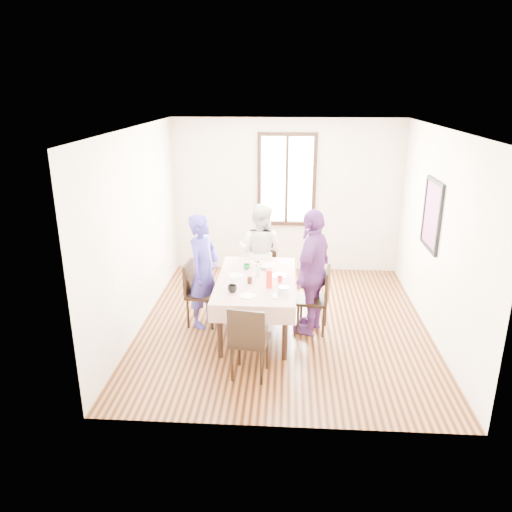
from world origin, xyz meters
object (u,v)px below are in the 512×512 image
Objects in this scene: person_far at (261,252)px; person_right at (312,272)px; chair_right at (313,300)px; person_left at (203,271)px; chair_near at (250,340)px; dining_table at (256,305)px; chair_far at (261,270)px; chair_left at (202,294)px.

person_right is (0.74, -1.05, 0.10)m from person_far.
person_left reaches higher than chair_right.
person_far reaches higher than chair_near.
chair_far is at bearing 90.00° from dining_table.
chair_right is 1.55m from person_left.
chair_far is at bearing 44.40° from chair_right.
dining_table is 0.87m from person_left.
chair_far is at bearing 98.38° from chair_near.
person_far is (0.00, 1.10, 0.39)m from dining_table.
person_right is at bearing 91.27° from chair_left.
chair_far is (0.76, 0.97, 0.00)m from chair_left.
chair_right is (1.53, -0.10, 0.00)m from chair_left.
person_far is at bearing 44.92° from chair_right.
person_left reaches higher than dining_table.
person_left is at bearing 73.07° from person_far.
chair_left reaches higher than dining_table.
chair_near is 1.51m from person_left.
chair_right is 1.00× the size of chair_far.
person_left reaches higher than chair_far.
chair_near is at bearing 155.75° from chair_right.
chair_left is 1.25m from person_far.
chair_near is at bearing 111.20° from person_far.
person_right is (0.74, 0.05, 0.48)m from dining_table.
person_far is 1.29m from person_right.
person_left is at bearing 61.76° from chair_far.
person_far is (0.76, 0.95, 0.31)m from chair_left.
chair_right and chair_near have the same top height.
chair_left is 0.57× the size of person_left.
person_right is at bearing 98.86° from chair_right.
chair_left is 1.53m from chair_right.
person_left is (0.02, 0.00, 0.34)m from chair_left.
person_right is (0.74, -1.07, 0.40)m from chair_far.
chair_left is 0.60× the size of person_far.
chair_near is at bearing 36.10° from chair_left.
chair_far is 0.53× the size of person_right.
dining_table is at bearing 111.20° from person_far.
person_far is 0.89× the size of person_right.
chair_right is 0.40m from person_right.
person_right is (1.49, -0.10, 0.06)m from person_left.
dining_table is 1.12m from chair_near.
dining_table is 0.95× the size of person_right.
person_far is at bearing 98.38° from chair_near.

